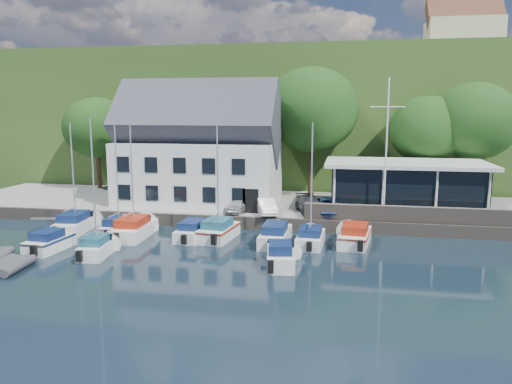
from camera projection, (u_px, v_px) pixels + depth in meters
ground at (235, 275)px, 28.64m from camera, size 180.00×180.00×0.00m
quay at (277, 208)px, 45.54m from camera, size 60.00×13.00×1.00m
quay_face at (266, 224)px, 39.23m from camera, size 60.00×0.30×1.00m
hillside at (313, 117)px, 87.45m from camera, size 160.00×75.00×16.00m
field_patch at (360, 72)px, 92.44m from camera, size 50.00×30.00×0.30m
farmhouse at (463, 34)px, 71.83m from camera, size 10.40×7.00×8.20m
harbor_building at (199, 155)px, 45.00m from camera, size 14.40×8.20×8.70m
club_pavilion at (405, 186)px, 41.70m from camera, size 13.20×7.20×4.10m
seawall at (425, 215)px, 37.30m from camera, size 18.00×0.50×1.20m
gangway at (61, 227)px, 40.31m from camera, size 1.20×6.00×1.40m
car_silver at (239, 205)px, 41.09m from camera, size 2.21×3.59×1.14m
car_white at (266, 206)px, 40.45m from camera, size 2.52×4.09×1.27m
car_dgrey at (310, 205)px, 40.94m from camera, size 3.02×4.86×1.31m
car_blue at (328, 206)px, 40.37m from camera, size 2.38×4.22×1.36m
flagpole at (386, 150)px, 37.75m from camera, size 2.58×0.20×10.74m
tree_0 at (98, 143)px, 52.81m from camera, size 7.06×7.06×9.65m
tree_1 at (169, 147)px, 51.13m from camera, size 6.71×6.71×9.17m
tree_3 at (311, 132)px, 48.39m from camera, size 9.11×9.11×12.45m
tree_4 at (427, 147)px, 46.94m from camera, size 7.07×7.07×9.66m
tree_5 at (472, 142)px, 46.06m from camera, size 7.94×7.94×10.86m
boat_r1_0 at (73, 172)px, 38.12m from camera, size 2.90×6.99×9.39m
boat_r1_1 at (117, 179)px, 37.05m from camera, size 2.10×5.11×8.49m
boat_r1_2 at (132, 174)px, 36.45m from camera, size 2.60×7.17×9.45m
boat_r1_3 at (193, 229)px, 36.69m from camera, size 1.99×6.18×1.40m
boat_r1_4 at (218, 175)px, 35.77m from camera, size 2.91×6.19×9.49m
boat_r1_5 at (275, 233)px, 35.25m from camera, size 2.08×6.80×1.51m
boat_r1_6 at (311, 187)px, 34.20m from camera, size 2.08×5.63×8.24m
boat_r1_7 at (355, 234)px, 35.01m from camera, size 2.90×6.47×1.53m
boat_r2_0 at (49, 240)px, 33.56m from camera, size 2.30×5.28×1.43m
boat_r2_1 at (94, 191)px, 31.69m from camera, size 2.20×5.00×8.56m
boat_r2_3 at (281, 254)px, 30.20m from camera, size 2.54×5.41×1.52m
dinghy_1 at (9, 264)px, 29.42m from camera, size 2.25×3.44×0.76m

